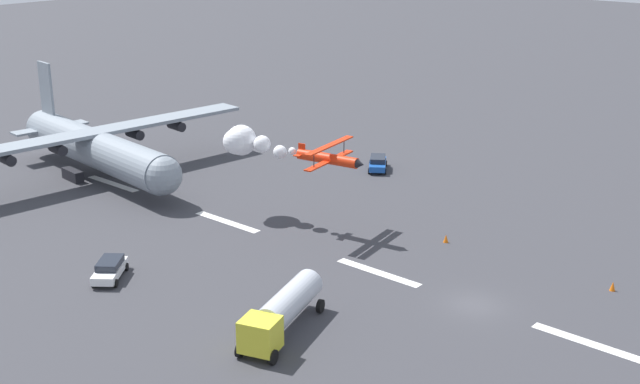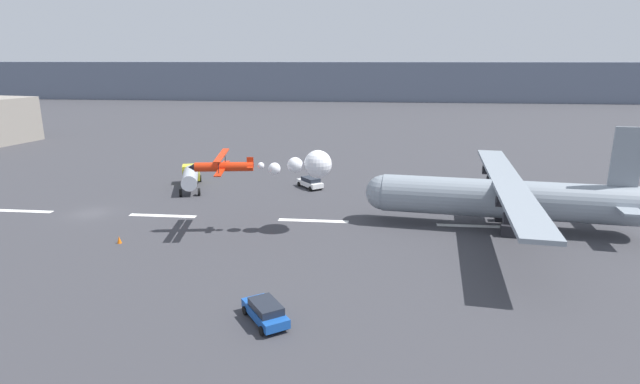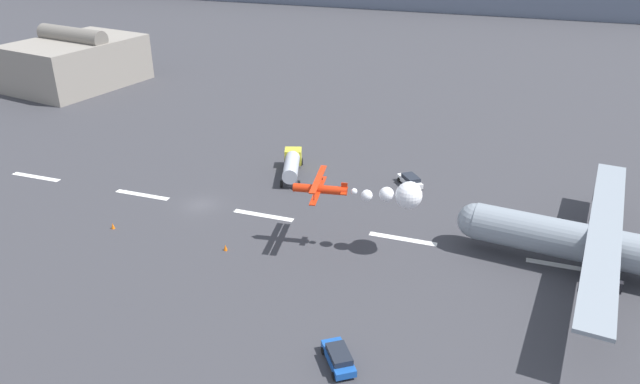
# 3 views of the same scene
# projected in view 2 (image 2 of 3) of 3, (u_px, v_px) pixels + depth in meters

# --- Properties ---
(ground_plane) EXTENTS (440.00, 440.00, 0.00)m
(ground_plane) POSITION_uv_depth(u_px,v_px,m) (91.00, 213.00, 59.33)
(ground_plane) COLOR #38383D
(ground_plane) RESTS_ON ground
(runway_stripe_3) EXTENTS (8.00, 0.90, 0.01)m
(runway_stripe_3) POSITION_uv_depth(u_px,v_px,m) (21.00, 211.00, 60.23)
(runway_stripe_3) COLOR white
(runway_stripe_3) RESTS_ON ground
(runway_stripe_4) EXTENTS (8.00, 0.90, 0.01)m
(runway_stripe_4) POSITION_uv_depth(u_px,v_px,m) (163.00, 216.00, 58.43)
(runway_stripe_4) COLOR white
(runway_stripe_4) RESTS_ON ground
(runway_stripe_5) EXTENTS (8.00, 0.90, 0.01)m
(runway_stripe_5) POSITION_uv_depth(u_px,v_px,m) (313.00, 221.00, 56.63)
(runway_stripe_5) COLOR white
(runway_stripe_5) RESTS_ON ground
(runway_stripe_6) EXTENTS (8.00, 0.90, 0.01)m
(runway_stripe_6) POSITION_uv_depth(u_px,v_px,m) (474.00, 226.00, 54.83)
(runway_stripe_6) COLOR white
(runway_stripe_6) RESTS_ON ground
(mountain_ridge_distant) EXTENTS (396.00, 16.00, 16.24)m
(mountain_ridge_distant) POSITION_uv_depth(u_px,v_px,m) (298.00, 81.00, 218.18)
(mountain_ridge_distant) COLOR slate
(mountain_ridge_distant) RESTS_ON ground
(cargo_transport_plane) EXTENTS (28.21, 36.78, 11.32)m
(cargo_transport_plane) POSITION_uv_depth(u_px,v_px,m) (494.00, 197.00, 53.55)
(cargo_transport_plane) COLOR gray
(cargo_transport_plane) RESTS_ON ground
(stunt_biplane_red) EXTENTS (14.80, 7.41, 2.91)m
(stunt_biplane_red) POSITION_uv_depth(u_px,v_px,m) (301.00, 164.00, 51.95)
(stunt_biplane_red) COLOR red
(fuel_tanker_truck) EXTENTS (5.36, 9.53, 2.90)m
(fuel_tanker_truck) POSITION_uv_depth(u_px,v_px,m) (190.00, 177.00, 70.15)
(fuel_tanker_truck) COLOR yellow
(fuel_tanker_truck) RESTS_ON ground
(followme_car_yellow) EXTENTS (4.07, 4.74, 1.52)m
(followme_car_yellow) POSITION_uv_depth(u_px,v_px,m) (265.00, 311.00, 34.74)
(followme_car_yellow) COLOR #194CA5
(followme_car_yellow) RESTS_ON ground
(airport_staff_sedan) EXTENTS (4.21, 4.66, 1.52)m
(airport_staff_sedan) POSITION_uv_depth(u_px,v_px,m) (310.00, 182.00, 70.84)
(airport_staff_sedan) COLOR white
(airport_staff_sedan) RESTS_ON ground
(traffic_cone_far) EXTENTS (0.44, 0.44, 0.75)m
(traffic_cone_far) POSITION_uv_depth(u_px,v_px,m) (119.00, 240.00, 49.66)
(traffic_cone_far) COLOR orange
(traffic_cone_far) RESTS_ON ground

